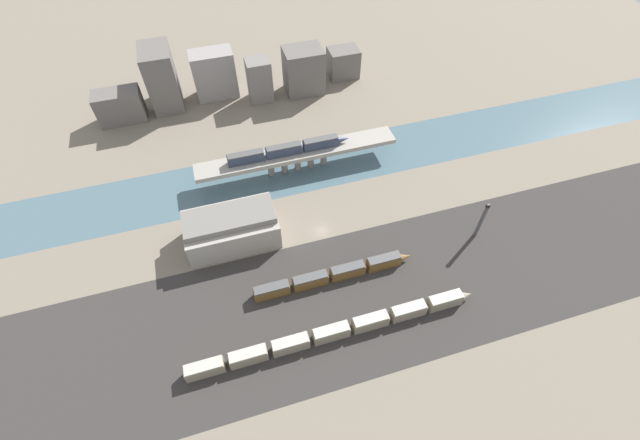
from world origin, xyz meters
TOP-DOWN VIEW (x-y plane):
  - ground_plane at (0.00, 0.00)m, footprint 400.00×400.00m
  - railbed_yard at (0.00, -24.00)m, footprint 280.00×42.00m
  - river_water at (0.00, 27.66)m, footprint 320.00×22.47m
  - bridge at (-0.00, 27.66)m, footprint 65.79×7.50m
  - train_on_bridge at (-2.82, 27.66)m, footprint 39.86×2.75m
  - train_yard_near at (-6.31, -32.17)m, footprint 73.53×2.94m
  - train_yard_mid at (-1.86, -16.49)m, footprint 44.27×2.79m
  - warehouse_building at (-25.30, 4.65)m, footprint 25.62×14.30m
  - signal_tower at (42.59, -14.35)m, footprint 1.04×1.04m
  - city_block_far_left at (-55.03, 71.48)m, footprint 16.30×8.38m
  - city_block_left at (-38.38, 76.79)m, footprint 10.71×15.66m
  - city_block_center at (-19.37, 77.46)m, footprint 15.77×9.07m
  - city_block_right at (-3.52, 70.03)m, footprint 8.80×8.31m
  - city_block_far_right at (13.95, 70.33)m, footprint 14.52×11.24m
  - city_block_tall at (32.12, 75.99)m, footprint 11.96×8.98m

SIDE VIEW (x-z plane):
  - ground_plane at x=0.00m, z-range 0.00..0.00m
  - river_water at x=0.00m, z-range 0.00..0.01m
  - railbed_yard at x=0.00m, z-range 0.00..0.01m
  - train_yard_mid at x=-1.86m, z-range -0.04..3.83m
  - train_yard_near at x=-6.31m, z-range -0.03..4.02m
  - warehouse_building at x=-25.30m, z-range -0.26..10.47m
  - city_block_tall at x=32.12m, z-range 0.00..11.61m
  - city_block_far_left at x=-55.03m, z-range 0.00..11.84m
  - bridge at x=0.00m, z-range 2.44..9.92m
  - signal_tower at x=42.59m, z-range -0.20..13.43m
  - city_block_right at x=-3.52m, z-range 0.00..16.29m
  - city_block_far_right at x=13.95m, z-range 0.00..17.52m
  - city_block_center at x=-19.37m, z-range 0.00..17.97m
  - train_on_bridge at x=-2.82m, z-range 7.44..10.88m
  - city_block_left at x=-38.38m, z-range 0.00..22.61m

